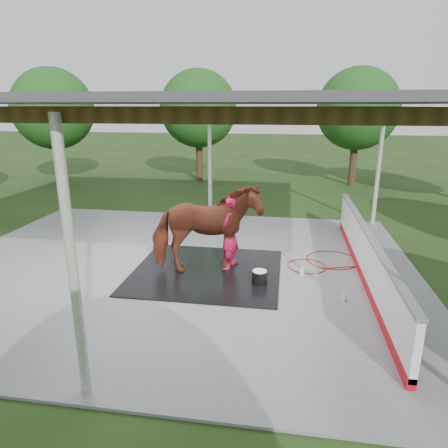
# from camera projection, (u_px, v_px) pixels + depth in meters

# --- Properties ---
(ground) EXTENTS (100.00, 100.00, 0.00)m
(ground) POSITION_uv_depth(u_px,v_px,m) (176.00, 267.00, 10.19)
(ground) COLOR #1E3814
(concrete_slab) EXTENTS (12.00, 10.00, 0.05)m
(concrete_slab) POSITION_uv_depth(u_px,v_px,m) (176.00, 266.00, 10.18)
(concrete_slab) COLOR slate
(concrete_slab) RESTS_ON ground
(pavilion_structure) EXTENTS (12.60, 10.60, 4.05)m
(pavilion_structure) POSITION_uv_depth(u_px,v_px,m) (170.00, 105.00, 9.06)
(pavilion_structure) COLOR beige
(pavilion_structure) RESTS_ON ground
(dasher_board) EXTENTS (0.16, 8.00, 1.15)m
(dasher_board) POSITION_uv_depth(u_px,v_px,m) (365.00, 256.00, 9.33)
(dasher_board) COLOR #A80E15
(dasher_board) RESTS_ON concrete_slab
(tree_belt) EXTENTS (28.00, 28.00, 5.80)m
(tree_belt) POSITION_uv_depth(u_px,v_px,m) (192.00, 113.00, 9.91)
(tree_belt) COLOR #382314
(tree_belt) RESTS_ON ground
(rubber_mat) EXTENTS (3.56, 3.33, 0.03)m
(rubber_mat) POSITION_uv_depth(u_px,v_px,m) (207.00, 271.00, 9.78)
(rubber_mat) COLOR black
(rubber_mat) RESTS_ON concrete_slab
(horse) EXTENTS (2.78, 1.98, 2.14)m
(horse) POSITION_uv_depth(u_px,v_px,m) (206.00, 229.00, 9.47)
(horse) COLOR brown
(horse) RESTS_ON rubber_mat
(handler) EXTENTS (0.55, 0.74, 1.84)m
(handler) POSITION_uv_depth(u_px,v_px,m) (229.00, 233.00, 9.76)
(handler) COLOR #BD1442
(handler) RESTS_ON concrete_slab
(wash_bucket) EXTENTS (0.35, 0.35, 0.32)m
(wash_bucket) POSITION_uv_depth(u_px,v_px,m) (260.00, 277.00, 9.07)
(wash_bucket) COLOR black
(wash_bucket) RESTS_ON concrete_slab
(soap_bottle_a) EXTENTS (0.14, 0.14, 0.28)m
(soap_bottle_a) POSITION_uv_depth(u_px,v_px,m) (302.00, 271.00, 9.47)
(soap_bottle_a) COLOR silver
(soap_bottle_a) RESTS_ON concrete_slab
(soap_bottle_b) EXTENTS (0.12, 0.12, 0.19)m
(soap_bottle_b) POSITION_uv_depth(u_px,v_px,m) (344.00, 297.00, 8.30)
(soap_bottle_b) COLOR #338CD8
(soap_bottle_b) RESTS_ON concrete_slab
(hose_coil) EXTENTS (2.34, 1.70, 0.02)m
(hose_coil) POSITION_uv_depth(u_px,v_px,m) (324.00, 262.00, 10.36)
(hose_coil) COLOR #B5100C
(hose_coil) RESTS_ON concrete_slab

